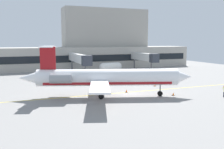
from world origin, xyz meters
name	(u,v)px	position (x,y,z in m)	size (l,w,h in m)	color
ground	(129,94)	(0.00, 0.00, -0.05)	(120.00, 120.00, 0.11)	gray
terminal_building	(91,47)	(6.80, 46.79, 7.34)	(79.87, 12.90, 21.33)	#ADA89E
jet_bridge_west	(144,57)	(20.11, 31.31, 4.40)	(2.40, 15.98, 5.78)	silver
jet_bridge_east	(79,59)	(-2.18, 29.10, 4.62)	(2.40, 20.31, 5.99)	silver
regional_jet	(105,78)	(-4.94, -0.61, 3.36)	(29.43, 22.67, 8.81)	white
baggage_tug	(48,77)	(-11.91, 20.51, 0.96)	(3.59, 2.41, 2.12)	#19389E
pushback_tractor	(137,74)	(10.65, 17.67, 0.93)	(2.99, 4.28, 2.00)	#E5B20C
fuel_tank	(111,67)	(8.78, 32.34, 1.57)	(7.58, 2.84, 2.84)	white
safety_cone_alpha	(126,91)	(0.11, 1.36, 0.25)	(0.47, 0.47, 0.55)	orange
safety_cone_bravo	(173,94)	(6.77, -4.17, 0.25)	(0.47, 0.47, 0.55)	orange
safety_cone_charlie	(155,85)	(8.46, 5.01, 0.25)	(0.47, 0.47, 0.55)	orange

